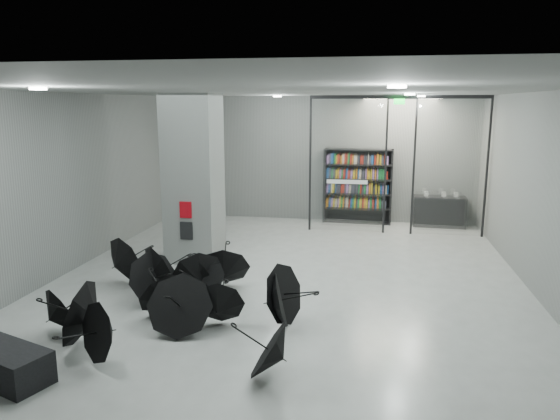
% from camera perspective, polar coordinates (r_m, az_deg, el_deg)
% --- Properties ---
extents(room, '(14.00, 14.02, 4.01)m').
position_cam_1_polar(room, '(10.11, 0.18, 6.31)').
color(room, gray).
rests_on(room, ground).
extents(column, '(1.20, 1.20, 4.00)m').
position_cam_1_polar(column, '(12.76, -9.39, 3.43)').
color(column, slate).
rests_on(column, ground).
extents(fire_cabinet, '(0.28, 0.04, 0.38)m').
position_cam_1_polar(fire_cabinet, '(12.30, -10.24, 0.02)').
color(fire_cabinet, '#A50A07').
rests_on(fire_cabinet, column).
extents(info_panel, '(0.30, 0.03, 0.42)m').
position_cam_1_polar(info_panel, '(12.41, -10.16, -2.24)').
color(info_panel, black).
rests_on(info_panel, column).
extents(exit_sign, '(0.30, 0.06, 0.15)m').
position_cam_1_polar(exit_sign, '(15.23, 12.87, 11.44)').
color(exit_sign, '#0CE533').
rests_on(exit_sign, room).
extents(glass_partition, '(5.06, 0.08, 4.00)m').
position_cam_1_polar(glass_partition, '(15.51, 12.54, 5.38)').
color(glass_partition, silver).
rests_on(glass_partition, ground).
extents(bench, '(1.57, 1.06, 0.47)m').
position_cam_1_polar(bench, '(8.47, -27.93, -14.52)').
color(bench, black).
rests_on(bench, ground).
extents(bookshelf, '(2.17, 0.53, 2.37)m').
position_cam_1_polar(bookshelf, '(16.87, 8.47, 2.59)').
color(bookshelf, black).
rests_on(bookshelf, ground).
extents(shop_counter, '(1.59, 0.68, 0.94)m').
position_cam_1_polar(shop_counter, '(17.02, 16.93, -0.15)').
color(shop_counter, black).
rests_on(shop_counter, ground).
extents(umbrella_cluster, '(5.07, 4.46, 1.30)m').
position_cam_1_polar(umbrella_cluster, '(9.63, -10.77, -9.67)').
color(umbrella_cluster, black).
rests_on(umbrella_cluster, ground).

